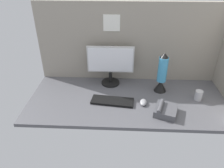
{
  "coord_description": "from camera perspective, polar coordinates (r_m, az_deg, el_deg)",
  "views": [
    {
      "loc": [
        -8.51,
        -160.78,
        110.55
      ],
      "look_at": [
        -7.62,
        0.0,
        14.0
      ],
      "focal_mm": 34.38,
      "sensor_mm": 36.0,
      "label": 1
    }
  ],
  "objects": [
    {
      "name": "cubicle_wall_back",
      "position": [
        2.11,
        5.03,
        10.89
      ],
      "size": [
        180.0,
        5.5,
        76.78
      ],
      "color": "gray",
      "rests_on": "ground_plane"
    },
    {
      "name": "mouse",
      "position": [
        1.88,
        8.32,
        -4.84
      ],
      "size": [
        6.75,
        10.22,
        3.4
      ],
      "primitive_type": "ellipsoid",
      "rotation": [
        0.0,
        0.0,
        -0.12
      ],
      "color": "#99999E",
      "rests_on": "ground_plane"
    },
    {
      "name": "keyboard",
      "position": [
        1.88,
        0.11,
        -4.57
      ],
      "size": [
        38.25,
        17.17,
        2.0
      ],
      "primitive_type": "cube",
      "rotation": [
        0.0,
        0.0,
        -0.12
      ],
      "color": "black",
      "rests_on": "ground_plane"
    },
    {
      "name": "ground_plane",
      "position": [
        1.96,
        4.8,
        -3.98
      ],
      "size": [
        180.0,
        80.0,
        3.0
      ],
      "primitive_type": "cube",
      "color": "#515156"
    },
    {
      "name": "lava_lamp",
      "position": [
        2.02,
        13.1,
        2.19
      ],
      "size": [
        11.75,
        11.75,
        38.45
      ],
      "color": "black",
      "rests_on": "ground_plane"
    },
    {
      "name": "monitor",
      "position": [
        2.06,
        -0.4,
        5.48
      ],
      "size": [
        44.58,
        18.0,
        38.8
      ],
      "color": "black",
      "rests_on": "ground_plane"
    },
    {
      "name": "mug_steel",
      "position": [
        2.05,
        22.0,
        -2.75
      ],
      "size": [
        6.6,
        6.6,
        8.88
      ],
      "color": "#B2B2B7",
      "rests_on": "ground_plane"
    },
    {
      "name": "desk_phone",
      "position": [
        1.8,
        14.01,
        -6.76
      ],
      "size": [
        22.23,
        23.47,
        8.8
      ],
      "color": "#4C4C51",
      "rests_on": "ground_plane"
    }
  ]
}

